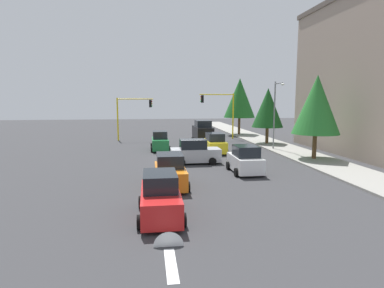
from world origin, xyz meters
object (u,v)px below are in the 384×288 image
(tree_roadside_near, at_px, (317,105))
(car_silver, at_px, (195,152))
(car_green, at_px, (160,142))
(delivery_van_black, at_px, (203,133))
(car_orange, at_px, (170,172))
(car_yellow, at_px, (215,144))
(car_red, at_px, (160,197))
(tree_roadside_far, at_px, (240,98))
(car_white, at_px, (245,160))
(traffic_signal_far_right, at_px, (132,110))
(tree_roadside_mid, at_px, (268,108))
(street_lamp_curbside, at_px, (276,108))
(traffic_signal_far_left, at_px, (220,107))

(tree_roadside_near, bearing_deg, car_silver, -90.00)
(car_silver, height_order, car_green, same)
(delivery_van_black, relative_size, car_orange, 1.21)
(tree_roadside_near, xyz_separation_m, car_green, (-7.34, -12.99, -3.86))
(car_yellow, distance_m, car_red, 17.90)
(tree_roadside_near, relative_size, car_orange, 1.83)
(tree_roadside_far, distance_m, car_white, 25.16)
(tree_roadside_far, bearing_deg, car_red, -21.63)
(car_yellow, bearing_deg, car_green, -114.51)
(car_silver, relative_size, car_green, 1.06)
(tree_roadside_far, bearing_deg, traffic_signal_far_right, -75.22)
(tree_roadside_near, xyz_separation_m, car_white, (3.92, -7.34, -3.86))
(car_yellow, bearing_deg, car_silver, -28.34)
(tree_roadside_near, bearing_deg, tree_roadside_mid, -177.14)
(car_green, bearing_deg, delivery_van_black, 131.11)
(street_lamp_curbside, xyz_separation_m, car_orange, (12.59, -11.61, -3.45))
(tree_roadside_far, height_order, car_red, tree_roadside_far)
(delivery_van_black, distance_m, car_orange, 19.56)
(tree_roadside_mid, distance_m, car_white, 15.87)
(traffic_signal_far_right, relative_size, tree_roadside_far, 0.66)
(traffic_signal_far_left, distance_m, traffic_signal_far_right, 11.41)
(tree_roadside_near, bearing_deg, car_orange, -61.59)
(traffic_signal_far_right, height_order, car_red, traffic_signal_far_right)
(street_lamp_curbside, xyz_separation_m, car_yellow, (0.66, -6.44, -3.45))
(tree_roadside_mid, relative_size, car_orange, 1.64)
(street_lamp_curbside, height_order, tree_roadside_far, tree_roadside_far)
(car_red, bearing_deg, car_yellow, 160.66)
(street_lamp_curbside, height_order, delivery_van_black, street_lamp_curbside)
(car_orange, bearing_deg, car_white, 118.77)
(tree_roadside_mid, bearing_deg, car_orange, -36.15)
(traffic_signal_far_left, bearing_deg, traffic_signal_far_right, -90.00)
(car_yellow, relative_size, car_red, 0.99)
(tree_roadside_far, bearing_deg, tree_roadside_mid, 2.86)
(traffic_signal_far_left, height_order, traffic_signal_far_right, traffic_signal_far_left)
(tree_roadside_near, bearing_deg, tree_roadside_far, -177.14)
(traffic_signal_far_right, relative_size, car_white, 1.47)
(street_lamp_curbside, bearing_deg, traffic_signal_far_right, -124.97)
(tree_roadside_far, distance_m, car_orange, 29.84)
(car_silver, bearing_deg, car_yellow, 151.66)
(car_yellow, bearing_deg, street_lamp_curbside, 95.89)
(traffic_signal_far_left, height_order, tree_roadside_far, tree_roadside_far)
(car_yellow, bearing_deg, traffic_signal_far_left, 164.87)
(tree_roadside_near, relative_size, car_silver, 1.80)
(car_green, height_order, car_red, same)
(traffic_signal_far_left, relative_size, tree_roadside_far, 0.73)
(traffic_signal_far_left, xyz_separation_m, traffic_signal_far_right, (0.00, -11.40, -0.38))
(tree_roadside_mid, distance_m, car_red, 25.81)
(tree_roadside_mid, xyz_separation_m, car_green, (2.66, -12.49, -3.35))
(traffic_signal_far_right, relative_size, delivery_van_black, 1.13)
(tree_roadside_mid, relative_size, car_green, 1.70)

